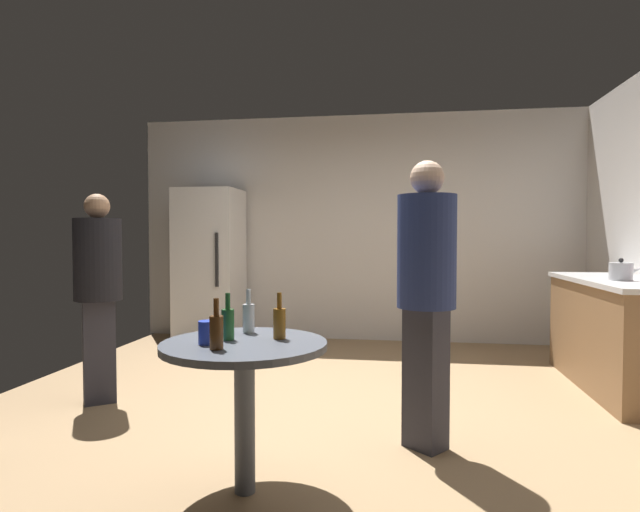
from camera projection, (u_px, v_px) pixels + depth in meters
name	position (u px, v px, depth m)	size (l,w,h in m)	color
ground_plane	(326.00, 418.00, 3.64)	(5.20, 5.20, 0.10)	#9E7C56
wall_back	(356.00, 228.00, 6.19)	(5.32, 0.06, 2.70)	silver
refrigerator	(210.00, 266.00, 6.04)	(0.70, 0.68, 1.80)	white
kitchen_counter	(619.00, 334.00, 4.15)	(0.64, 1.69, 0.90)	olive
kettle	(621.00, 271.00, 4.01)	(0.24, 0.17, 0.18)	#B2B2B7
foreground_table	(244.00, 363.00, 2.47)	(0.80, 0.80, 0.73)	#4C515B
beer_bottle_amber	(279.00, 322.00, 2.53)	(0.06, 0.06, 0.23)	#8C5919
beer_bottle_brown	(216.00, 331.00, 2.29)	(0.06, 0.06, 0.23)	#593314
beer_bottle_green	(228.00, 323.00, 2.51)	(0.06, 0.06, 0.23)	#26662D
beer_bottle_clear	(249.00, 317.00, 2.70)	(0.06, 0.06, 0.23)	silver
plastic_cup_blue	(207.00, 333.00, 2.40)	(0.08, 0.08, 0.11)	blue
person_in_navy_shirt	(426.00, 281.00, 2.98)	(0.48, 0.48, 1.68)	#2D2D38
person_in_black_shirt	(98.00, 282.00, 3.81)	(0.48, 0.48, 1.56)	#2D2D38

